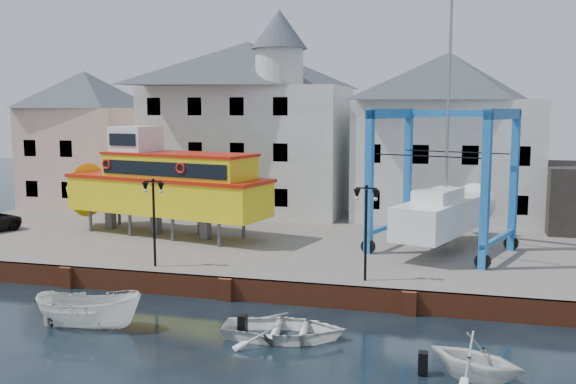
# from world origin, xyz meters

# --- Properties ---
(ground) EXTENTS (140.00, 140.00, 0.00)m
(ground) POSITION_xyz_m (0.00, 0.00, 0.00)
(ground) COLOR black
(ground) RESTS_ON ground
(hardstanding) EXTENTS (44.00, 22.00, 1.00)m
(hardstanding) POSITION_xyz_m (0.00, 11.00, 0.50)
(hardstanding) COLOR #625D56
(hardstanding) RESTS_ON ground
(quay_wall) EXTENTS (44.00, 0.47, 1.00)m
(quay_wall) POSITION_xyz_m (-0.00, 0.10, 0.50)
(quay_wall) COLOR brown
(quay_wall) RESTS_ON ground
(building_pink) EXTENTS (8.00, 7.00, 10.30)m
(building_pink) POSITION_xyz_m (-18.00, 18.00, 6.15)
(building_pink) COLOR #D4AA9F
(building_pink) RESTS_ON hardstanding
(building_white_main) EXTENTS (14.00, 8.30, 14.00)m
(building_white_main) POSITION_xyz_m (-4.87, 18.39, 7.34)
(building_white_main) COLOR beige
(building_white_main) RESTS_ON hardstanding
(building_white_right) EXTENTS (12.00, 8.00, 11.20)m
(building_white_right) POSITION_xyz_m (9.00, 19.00, 6.60)
(building_white_right) COLOR beige
(building_white_right) RESTS_ON hardstanding
(lamp_post_left) EXTENTS (1.12, 0.32, 4.20)m
(lamp_post_left) POSITION_xyz_m (-4.00, 1.20, 4.17)
(lamp_post_left) COLOR black
(lamp_post_left) RESTS_ON hardstanding
(lamp_post_right) EXTENTS (1.12, 0.32, 4.20)m
(lamp_post_right) POSITION_xyz_m (6.00, 1.20, 4.17)
(lamp_post_right) COLOR black
(lamp_post_right) RESTS_ON hardstanding
(tour_boat) EXTENTS (15.10, 6.74, 6.40)m
(tour_boat) POSITION_xyz_m (-7.56, 8.57, 4.02)
(tour_boat) COLOR #59595E
(tour_boat) RESTS_ON hardstanding
(travel_lift) EXTENTS (8.00, 9.73, 14.30)m
(travel_lift) POSITION_xyz_m (9.30, 8.67, 3.38)
(travel_lift) COLOR #124AA3
(travel_lift) RESTS_ON hardstanding
(motorboat_a) EXTENTS (4.42, 2.10, 1.64)m
(motorboat_a) POSITION_xyz_m (-3.84, -4.79, 0.00)
(motorboat_a) COLOR white
(motorboat_a) RESTS_ON ground
(motorboat_b) EXTENTS (4.92, 3.77, 0.95)m
(motorboat_b) POSITION_xyz_m (3.73, -3.97, 0.00)
(motorboat_b) COLOR white
(motorboat_b) RESTS_ON ground
(motorboat_c) EXTENTS (3.96, 3.77, 1.63)m
(motorboat_c) POSITION_xyz_m (10.47, -6.00, 0.00)
(motorboat_c) COLOR white
(motorboat_c) RESTS_ON ground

